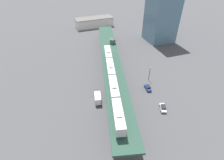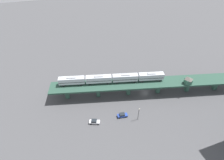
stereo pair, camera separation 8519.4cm
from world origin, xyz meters
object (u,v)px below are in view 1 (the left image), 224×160
object	(u,v)px
street_lamp	(150,73)
office_tower	(162,12)
subway_train	(112,78)
street_car_blue	(148,88)
signal_hut	(113,40)
street_car_white	(163,108)
delivery_truck	(98,97)
warehouse_building	(94,22)

from	to	relation	value
street_lamp	office_tower	distance (m)	49.39
subway_train	street_car_blue	world-z (taller)	subway_train
signal_hut	street_car_white	bearing A→B (deg)	-85.95
signal_hut	office_tower	bearing A→B (deg)	15.12
street_car_white	delivery_truck	world-z (taller)	delivery_truck
warehouse_building	street_lamp	bearing A→B (deg)	-85.97
street_lamp	office_tower	bearing A→B (deg)	54.01
subway_train	street_car_blue	size ratio (longest dim) A/B	10.67
subway_train	street_lamp	distance (m)	20.82
street_lamp	street_car_blue	bearing A→B (deg)	-121.73
office_tower	subway_train	bearing A→B (deg)	-137.32
street_car_white	delivery_truck	bearing A→B (deg)	149.11
signal_hut	street_car_blue	size ratio (longest dim) A/B	0.84
street_car_white	office_tower	distance (m)	67.06
street_car_blue	office_tower	bearing A→B (deg)	54.54
delivery_truck	subway_train	bearing A→B (deg)	1.03
subway_train	warehouse_building	xyz separation A→B (m)	(13.99, 82.50, -5.98)
delivery_truck	office_tower	xyz separation A→B (m)	(53.22, 43.70, 16.24)
street_car_blue	street_lamp	distance (m)	7.47
street_car_blue	delivery_truck	world-z (taller)	delivery_truck
signal_hut	street_lamp	xyz separation A→B (m)	(7.32, -28.84, -4.54)
street_lamp	street_car_white	bearing A→B (deg)	-102.43
signal_hut	office_tower	world-z (taller)	office_tower
signal_hut	delivery_truck	distance (m)	39.28
street_car_blue	warehouse_building	distance (m)	83.06
street_car_white	street_lamp	bearing A→B (deg)	77.57
signal_hut	street_lamp	bearing A→B (deg)	-75.75
street_car_blue	office_tower	xyz separation A→B (m)	(31.41, 44.10, 17.06)
street_car_blue	delivery_truck	size ratio (longest dim) A/B	0.61
warehouse_building	office_tower	bearing A→B (deg)	-49.44
signal_hut	street_car_blue	distance (m)	35.64
subway_train	signal_hut	size ratio (longest dim) A/B	12.63
subway_train	street_car_white	xyz separation A→B (m)	(15.44, -12.89, -8.45)
street_lamp	warehouse_building	size ratio (longest dim) A/B	0.24
subway_train	warehouse_building	world-z (taller)	subway_train
subway_train	street_car_white	distance (m)	21.82
street_lamp	warehouse_building	distance (m)	77.44
warehouse_building	delivery_truck	bearing A→B (deg)	-103.56
signal_hut	street_lamp	size ratio (longest dim) A/B	0.56
street_car_blue	office_tower	distance (m)	56.76
signal_hut	street_car_white	size ratio (longest dim) A/B	0.82
office_tower	street_car_white	bearing A→B (deg)	-119.41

